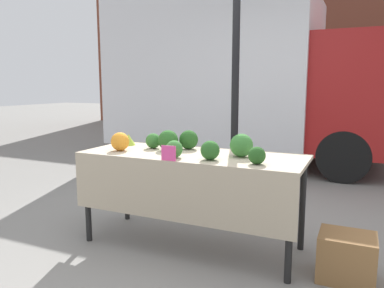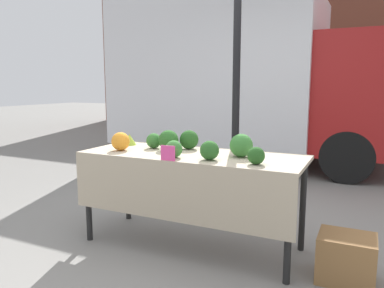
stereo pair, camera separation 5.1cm
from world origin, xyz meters
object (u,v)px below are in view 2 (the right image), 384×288
orange_cauliflower (121,141)px  price_sign (168,153)px  produce_crate (346,258)px  parked_truck (246,79)px

orange_cauliflower → price_sign: 0.62m
orange_cauliflower → price_sign: orange_cauliflower is taller
price_sign → produce_crate: (1.26, 0.26, -0.69)m
orange_cauliflower → price_sign: (0.58, -0.21, -0.02)m
parked_truck → price_sign: 4.14m
parked_truck → produce_crate: parked_truck is taller
parked_truck → produce_crate: bearing=-62.9°
parked_truck → produce_crate: (1.94, -3.77, -1.30)m
parked_truck → price_sign: parked_truck is taller
orange_cauliflower → price_sign: bearing=-20.0°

